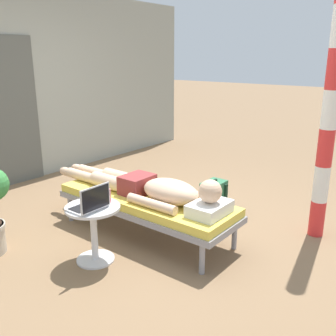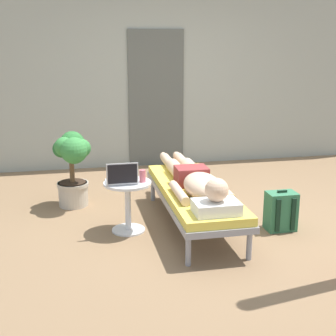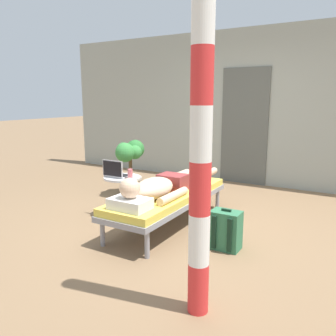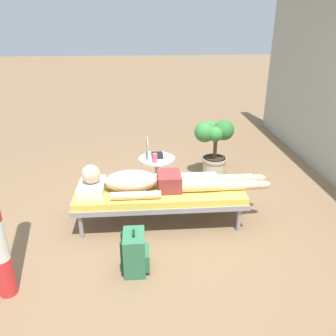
{
  "view_description": "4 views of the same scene",
  "coord_description": "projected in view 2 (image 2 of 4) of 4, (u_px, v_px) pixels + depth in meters",
  "views": [
    {
      "loc": [
        -2.89,
        -2.6,
        1.78
      ],
      "look_at": [
        0.02,
        -0.3,
        0.68
      ],
      "focal_mm": 40.78,
      "sensor_mm": 36.0,
      "label": 1
    },
    {
      "loc": [
        -1.41,
        -4.7,
        1.91
      ],
      "look_at": [
        -0.42,
        0.05,
        0.58
      ],
      "focal_mm": 50.74,
      "sensor_mm": 36.0,
      "label": 2
    },
    {
      "loc": [
        1.83,
        -3.63,
        1.52
      ],
      "look_at": [
        -0.37,
        0.11,
        0.64
      ],
      "focal_mm": 37.02,
      "sensor_mm": 36.0,
      "label": 3
    },
    {
      "loc": [
        3.27,
        -0.36,
        2.21
      ],
      "look_at": [
        -0.39,
        -0.07,
        0.59
      ],
      "focal_mm": 36.35,
      "sensor_mm": 36.0,
      "label": 4
    }
  ],
  "objects": [
    {
      "name": "person_reclining",
      "position": [
        196.0,
        181.0,
        4.8
      ],
      "size": [
        0.53,
        2.17,
        0.32
      ],
      "color": "white",
      "rests_on": "lounge_chair"
    },
    {
      "name": "backpack",
      "position": [
        281.0,
        211.0,
        4.86
      ],
      "size": [
        0.3,
        0.26,
        0.42
      ],
      "color": "#33724C",
      "rests_on": "ground"
    },
    {
      "name": "potted_plant",
      "position": [
        72.0,
        162.0,
        5.46
      ],
      "size": [
        0.44,
        0.58,
        0.87
      ],
      "color": "#BFB29E",
      "rests_on": "ground"
    },
    {
      "name": "ground_plane",
      "position": [
        206.0,
        218.0,
        5.22
      ],
      "size": [
        40.0,
        40.0,
        0.0
      ],
      "primitive_type": "plane",
      "color": "#846647"
    },
    {
      "name": "drink_glass",
      "position": [
        143.0,
        176.0,
        4.72
      ],
      "size": [
        0.06,
        0.06,
        0.12
      ],
      "primitive_type": "cylinder",
      "color": "#D86672",
      "rests_on": "side_table"
    },
    {
      "name": "laptop",
      "position": [
        122.0,
        178.0,
        4.66
      ],
      "size": [
        0.31,
        0.24,
        0.23
      ],
      "color": "silver",
      "rests_on": "side_table"
    },
    {
      "name": "house_wall_back",
      "position": [
        150.0,
        77.0,
        7.15
      ],
      "size": [
        7.6,
        0.2,
        2.7
      ],
      "primitive_type": "cube",
      "color": "#999E93",
      "rests_on": "ground"
    },
    {
      "name": "lounge_chair",
      "position": [
        194.0,
        194.0,
        4.92
      ],
      "size": [
        0.66,
        1.95,
        0.42
      ],
      "color": "gray",
      "rests_on": "ground"
    },
    {
      "name": "house_door_panel",
      "position": [
        156.0,
        99.0,
        7.15
      ],
      "size": [
        0.84,
        0.03,
        2.04
      ],
      "primitive_type": "cube",
      "color": "#545651",
      "rests_on": "ground"
    },
    {
      "name": "side_table",
      "position": [
        128.0,
        198.0,
        4.78
      ],
      "size": [
        0.48,
        0.48,
        0.52
      ],
      "color": "silver",
      "rests_on": "ground"
    }
  ]
}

